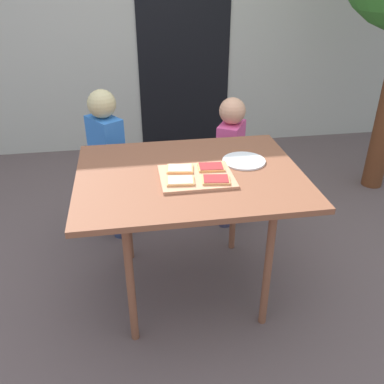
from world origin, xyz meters
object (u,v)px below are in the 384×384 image
(dining_table, at_px, (190,184))
(cutting_board, at_px, (196,177))
(child_right, at_px, (230,154))
(plate_white_right, at_px, (244,161))
(pizza_slice_near_left, at_px, (180,181))
(pizza_slice_near_right, at_px, (216,180))
(pizza_slice_far_right, at_px, (211,167))
(pizza_slice_far_left, at_px, (180,169))
(child_left, at_px, (107,156))

(dining_table, bearing_deg, cutting_board, -69.09)
(dining_table, xyz_separation_m, child_right, (0.39, 0.68, -0.15))
(plate_white_right, bearing_deg, dining_table, -164.30)
(pizza_slice_near_left, bearing_deg, cutting_board, 32.97)
(dining_table, relative_size, pizza_slice_near_right, 7.93)
(pizza_slice_far_right, height_order, pizza_slice_far_left, same)
(child_right, bearing_deg, pizza_slice_far_left, -123.45)
(dining_table, distance_m, child_left, 0.81)
(dining_table, relative_size, plate_white_right, 4.96)
(pizza_slice_far_right, height_order, plate_white_right, pizza_slice_far_right)
(pizza_slice_far_right, bearing_deg, pizza_slice_far_left, 177.98)
(dining_table, distance_m, pizza_slice_near_left, 0.16)
(child_left, relative_size, child_right, 1.10)
(cutting_board, bearing_deg, pizza_slice_far_right, 38.31)
(dining_table, relative_size, child_right, 1.23)
(pizza_slice_far_right, xyz_separation_m, child_right, (0.28, 0.68, -0.24))
(cutting_board, bearing_deg, pizza_slice_near_left, -147.03)
(pizza_slice_near_right, height_order, plate_white_right, pizza_slice_near_right)
(dining_table, xyz_separation_m, pizza_slice_far_left, (-0.05, 0.01, 0.09))
(cutting_board, height_order, pizza_slice_far_left, pizza_slice_far_left)
(pizza_slice_near_left, height_order, child_right, child_right)
(pizza_slice_near_right, bearing_deg, plate_white_right, 47.82)
(dining_table, bearing_deg, pizza_slice_far_right, 2.92)
(cutting_board, height_order, plate_white_right, cutting_board)
(pizza_slice_far_left, bearing_deg, cutting_board, -45.92)
(pizza_slice_near_right, xyz_separation_m, pizza_slice_far_left, (-0.16, 0.15, 0.00))
(pizza_slice_far_right, height_order, child_right, child_right)
(cutting_board, xyz_separation_m, child_right, (0.37, 0.75, -0.23))
(pizza_slice_near_right, xyz_separation_m, child_right, (0.29, 0.82, -0.24))
(child_left, bearing_deg, pizza_slice_far_right, -49.75)
(pizza_slice_near_left, relative_size, child_left, 0.14)
(cutting_board, distance_m, child_right, 0.86)
(pizza_slice_near_right, relative_size, child_left, 0.14)
(pizza_slice_near_left, xyz_separation_m, plate_white_right, (0.38, 0.21, -0.02))
(dining_table, distance_m, child_right, 0.80)
(child_left, height_order, child_right, child_left)
(pizza_slice_far_right, distance_m, child_right, 0.77)
(dining_table, height_order, child_right, child_right)
(dining_table, relative_size, pizza_slice_near_left, 8.13)
(pizza_slice_near_left, relative_size, child_right, 0.15)
(plate_white_right, height_order, child_right, child_right)
(pizza_slice_far_right, bearing_deg, child_left, 130.25)
(cutting_board, bearing_deg, child_right, 63.64)
(pizza_slice_near_right, bearing_deg, cutting_board, 138.56)
(pizza_slice_near_right, bearing_deg, dining_table, 128.10)
(cutting_board, relative_size, plate_white_right, 1.56)
(pizza_slice_far_left, bearing_deg, child_right, 56.55)
(pizza_slice_near_right, height_order, child_right, child_right)
(dining_table, relative_size, pizza_slice_far_right, 8.25)
(child_left, bearing_deg, plate_white_right, -37.29)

